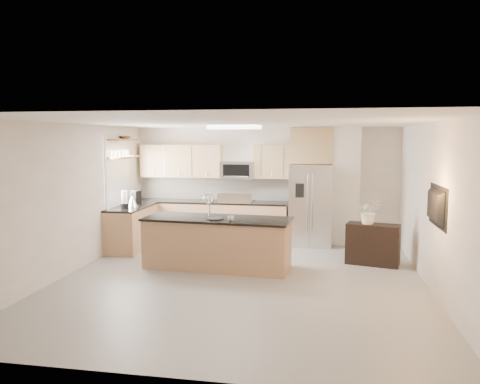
% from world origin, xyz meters
% --- Properties ---
extents(floor, '(6.50, 6.50, 0.00)m').
position_xyz_m(floor, '(0.00, 0.00, 0.00)').
color(floor, gray).
rests_on(floor, ground).
extents(ceiling, '(6.00, 6.50, 0.02)m').
position_xyz_m(ceiling, '(0.00, 0.00, 2.60)').
color(ceiling, white).
rests_on(ceiling, wall_back).
extents(wall_back, '(6.00, 0.02, 2.60)m').
position_xyz_m(wall_back, '(0.00, 3.25, 1.30)').
color(wall_back, silver).
rests_on(wall_back, floor).
extents(wall_front, '(6.00, 0.02, 2.60)m').
position_xyz_m(wall_front, '(0.00, -3.25, 1.30)').
color(wall_front, silver).
rests_on(wall_front, floor).
extents(wall_left, '(0.02, 6.50, 2.60)m').
position_xyz_m(wall_left, '(-3.00, 0.00, 1.30)').
color(wall_left, silver).
rests_on(wall_left, floor).
extents(wall_right, '(0.02, 6.50, 2.60)m').
position_xyz_m(wall_right, '(3.00, 0.00, 1.30)').
color(wall_right, silver).
rests_on(wall_right, floor).
extents(back_counter, '(3.55, 0.66, 1.44)m').
position_xyz_m(back_counter, '(-1.23, 2.93, 0.47)').
color(back_counter, tan).
rests_on(back_counter, floor).
extents(left_counter, '(0.66, 1.50, 0.92)m').
position_xyz_m(left_counter, '(-2.67, 1.85, 0.46)').
color(left_counter, tan).
rests_on(left_counter, floor).
extents(range, '(0.76, 0.64, 1.14)m').
position_xyz_m(range, '(-0.60, 2.92, 0.47)').
color(range, black).
rests_on(range, floor).
extents(upper_cabinets, '(3.50, 0.33, 0.75)m').
position_xyz_m(upper_cabinets, '(-1.30, 3.09, 1.83)').
color(upper_cabinets, tan).
rests_on(upper_cabinets, wall_back).
extents(microwave, '(0.76, 0.40, 0.40)m').
position_xyz_m(microwave, '(-0.60, 3.04, 1.63)').
color(microwave, silver).
rests_on(microwave, upper_cabinets).
extents(refrigerator, '(0.92, 0.78, 1.78)m').
position_xyz_m(refrigerator, '(1.06, 2.87, 0.89)').
color(refrigerator, silver).
rests_on(refrigerator, floor).
extents(partition_column, '(0.60, 0.30, 2.60)m').
position_xyz_m(partition_column, '(1.82, 3.10, 1.30)').
color(partition_column, silver).
rests_on(partition_column, floor).
extents(window, '(0.04, 1.15, 1.65)m').
position_xyz_m(window, '(-2.98, 1.85, 1.65)').
color(window, white).
rests_on(window, wall_left).
extents(shelf_lower, '(0.30, 1.20, 0.04)m').
position_xyz_m(shelf_lower, '(-2.85, 1.95, 1.95)').
color(shelf_lower, '#96673C').
rests_on(shelf_lower, wall_left).
extents(shelf_upper, '(0.30, 1.20, 0.04)m').
position_xyz_m(shelf_upper, '(-2.85, 1.95, 2.32)').
color(shelf_upper, '#96673C').
rests_on(shelf_upper, wall_left).
extents(ceiling_fixture, '(1.00, 0.50, 0.06)m').
position_xyz_m(ceiling_fixture, '(-0.40, 1.60, 2.56)').
color(ceiling_fixture, white).
rests_on(ceiling_fixture, ceiling).
extents(island, '(2.71, 1.14, 1.34)m').
position_xyz_m(island, '(-0.55, 0.73, 0.46)').
color(island, tan).
rests_on(island, floor).
extents(credenza, '(1.02, 0.62, 0.77)m').
position_xyz_m(credenza, '(2.26, 1.42, 0.38)').
color(credenza, black).
rests_on(credenza, floor).
extents(cup, '(0.14, 0.14, 0.09)m').
position_xyz_m(cup, '(-0.25, 0.44, 0.96)').
color(cup, silver).
rests_on(cup, island).
extents(platter, '(0.37, 0.37, 0.02)m').
position_xyz_m(platter, '(-0.58, 0.60, 0.93)').
color(platter, black).
rests_on(platter, island).
extents(blender, '(0.16, 0.16, 0.36)m').
position_xyz_m(blender, '(-2.68, 1.50, 1.08)').
color(blender, black).
rests_on(blender, left_counter).
extents(kettle, '(0.22, 0.22, 0.28)m').
position_xyz_m(kettle, '(-2.62, 1.79, 1.04)').
color(kettle, silver).
rests_on(kettle, left_counter).
extents(coffee_maker, '(0.21, 0.23, 0.30)m').
position_xyz_m(coffee_maker, '(-2.69, 2.14, 1.06)').
color(coffee_maker, black).
rests_on(coffee_maker, left_counter).
extents(bowl, '(0.43, 0.43, 0.09)m').
position_xyz_m(bowl, '(-2.85, 2.05, 2.38)').
color(bowl, silver).
rests_on(bowl, shelf_upper).
extents(flower_vase, '(0.74, 0.67, 0.71)m').
position_xyz_m(flower_vase, '(2.17, 1.42, 1.12)').
color(flower_vase, white).
rests_on(flower_vase, credenza).
extents(television, '(0.14, 1.08, 0.62)m').
position_xyz_m(television, '(2.91, -0.20, 1.35)').
color(television, black).
rests_on(television, wall_right).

